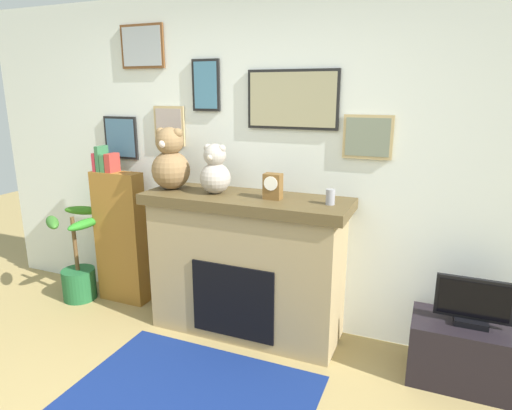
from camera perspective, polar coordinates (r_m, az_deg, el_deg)
back_wall at (r=3.56m, az=-0.99°, el=5.50°), size 5.20×0.15×2.60m
fireplace at (r=3.44m, az=-1.27°, el=-7.72°), size 1.57×0.56×1.11m
bookshelf at (r=4.10m, az=-17.23°, el=-3.71°), size 0.46×0.16×1.41m
potted_plant at (r=4.36m, az=-22.12°, el=-7.48°), size 0.49×0.56×0.84m
tv_stand at (r=3.32m, az=25.64°, el=-16.95°), size 0.70×0.40×0.42m
television at (r=3.16m, az=26.36°, el=-11.42°), size 0.46×0.14×0.32m
area_rug at (r=3.01m, az=-9.06°, el=-23.87°), size 1.53×1.16×0.01m
candle_jar at (r=3.04m, az=9.63°, el=1.04°), size 0.06×0.06×0.11m
mantel_clock at (r=3.15m, az=2.20°, el=2.45°), size 0.13×0.09×0.19m
teddy_bear_tan at (r=3.52m, az=-11.04°, el=5.55°), size 0.30×0.30×0.49m
teddy_bear_brown at (r=3.33m, az=-5.33°, el=4.38°), size 0.23×0.23×0.38m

